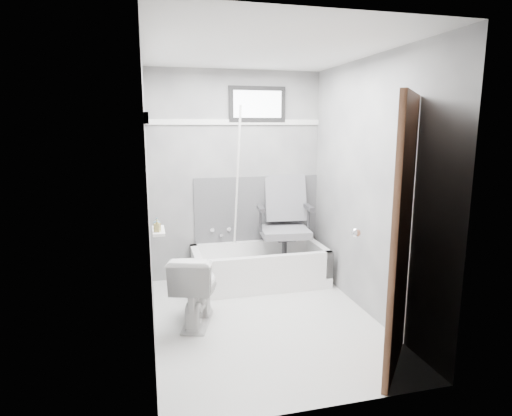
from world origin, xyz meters
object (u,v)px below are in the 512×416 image
object	(u,v)px
toilet	(196,288)
soap_bottle_b	(157,223)
soap_bottle_a	(157,225)
bathtub	(259,266)
door	(461,247)
office_chair	(285,225)

from	to	relation	value
toilet	soap_bottle_b	bearing A→B (deg)	17.40
soap_bottle_a	bathtub	bearing A→B (deg)	40.09
toilet	soap_bottle_a	world-z (taller)	soap_bottle_a
door	soap_bottle_b	world-z (taller)	door
soap_bottle_a	toilet	bearing A→B (deg)	23.65
office_chair	soap_bottle_a	world-z (taller)	office_chair
door	soap_bottle_b	size ratio (longest dim) A/B	23.14
bathtub	door	bearing A→B (deg)	-70.26
toilet	office_chair	bearing A→B (deg)	-125.51
bathtub	door	world-z (taller)	door
office_chair	toilet	world-z (taller)	office_chair
bathtub	soap_bottle_b	bearing A→B (deg)	-144.34
soap_bottle_b	bathtub	bearing A→B (deg)	35.66
soap_bottle_a	soap_bottle_b	bearing A→B (deg)	90.00
soap_bottle_b	office_chair	bearing A→B (deg)	30.45
door	soap_bottle_a	distance (m)	2.30
soap_bottle_b	door	bearing A→B (deg)	-36.12
bathtub	soap_bottle_b	xyz separation A→B (m)	(-1.13, -0.81, 0.75)
office_chair	door	bearing A→B (deg)	-71.05
office_chair	soap_bottle_b	xyz separation A→B (m)	(-1.43, -0.84, 0.29)
office_chair	soap_bottle_a	bearing A→B (deg)	-138.85
toilet	soap_bottle_b	distance (m)	0.70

